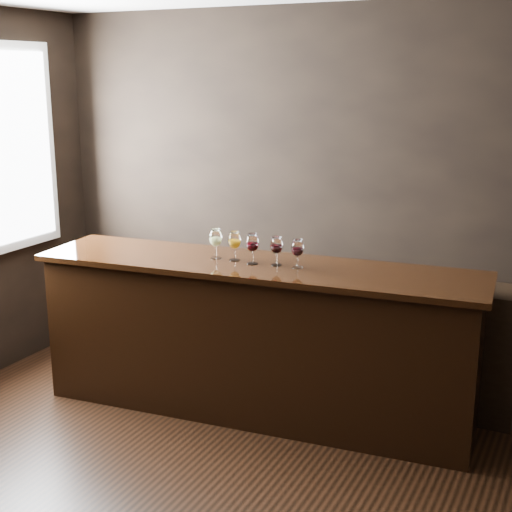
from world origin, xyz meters
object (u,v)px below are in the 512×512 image
at_px(back_bar_shelf, 340,330).
at_px(glass_amber, 235,241).
at_px(glass_red_a, 252,243).
at_px(glass_white, 216,238).
at_px(glass_red_b, 277,246).
at_px(glass_red_c, 298,248).
at_px(bar_counter, 256,341).

xyz_separation_m(back_bar_shelf, glass_amber, (-0.56, -0.62, 0.75)).
relative_size(glass_amber, glass_red_a, 0.98).
bearing_deg(glass_white, back_bar_shelf, 42.26).
distance_m(glass_white, glass_amber, 0.14).
bearing_deg(glass_red_b, glass_red_a, -165.54).
relative_size(back_bar_shelf, glass_white, 12.05).
bearing_deg(glass_amber, glass_red_b, 2.17).
distance_m(glass_white, glass_red_c, 0.60).
relative_size(back_bar_shelf, glass_amber, 12.47).
xyz_separation_m(back_bar_shelf, glass_red_a, (-0.41, -0.65, 0.76)).
bearing_deg(glass_red_b, glass_white, -176.76).
xyz_separation_m(back_bar_shelf, glass_red_b, (-0.25, -0.61, 0.75)).
bearing_deg(glass_white, glass_red_b, 3.24).
bearing_deg(back_bar_shelf, glass_red_b, -112.32).
bearing_deg(glass_red_c, back_bar_shelf, 80.87).
height_order(glass_red_a, glass_red_b, glass_red_a).
xyz_separation_m(glass_amber, glass_red_c, (0.46, 0.01, -0.01)).
relative_size(glass_white, glass_red_c, 1.09).
xyz_separation_m(glass_white, glass_amber, (0.14, 0.01, -0.00)).
height_order(glass_red_b, glass_red_c, glass_red_b).
height_order(glass_amber, glass_red_b, glass_amber).
bearing_deg(glass_amber, glass_white, -174.39).
relative_size(glass_amber, glass_red_c, 1.05).
bearing_deg(back_bar_shelf, glass_red_a, -122.13).
height_order(glass_red_a, glass_red_c, glass_red_a).
distance_m(bar_counter, glass_amber, 0.71).
distance_m(back_bar_shelf, glass_red_a, 1.08).
bearing_deg(bar_counter, glass_red_c, -2.53).
bearing_deg(glass_amber, glass_red_a, -10.92).
xyz_separation_m(bar_counter, back_bar_shelf, (0.39, 0.63, -0.06)).
xyz_separation_m(glass_amber, glass_red_b, (0.31, 0.01, -0.00)).
bearing_deg(glass_red_b, back_bar_shelf, 67.68).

